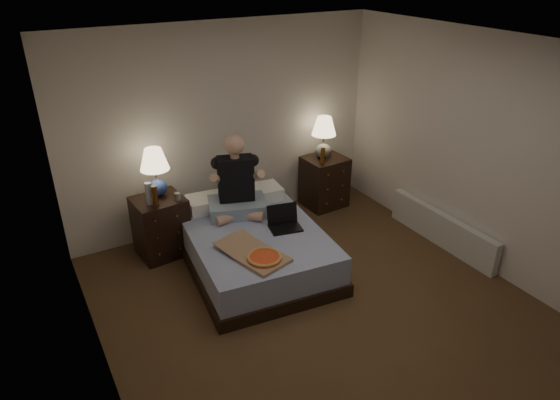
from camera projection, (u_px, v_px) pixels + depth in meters
floor at (326, 313)px, 4.87m from camera, size 4.00×4.50×0.00m
ceiling at (339, 51)px, 3.75m from camera, size 4.00×4.50×0.00m
wall_back at (225, 127)px, 6.06m from camera, size 4.00×0.00×2.50m
wall_left at (93, 264)px, 3.42m from camera, size 0.00×4.50×2.50m
wall_right at (489, 157)px, 5.20m from camera, size 0.00×4.50×2.50m
bed at (255, 248)px, 5.52m from camera, size 1.55×1.96×0.46m
nightstand_left at (161, 226)px, 5.70m from camera, size 0.58×0.54×0.70m
nightstand_right at (324, 182)px, 6.81m from camera, size 0.56×0.51×0.69m
lamp_left at (155, 173)px, 5.49m from camera, size 0.33×0.33×0.56m
lamp_right at (324, 137)px, 6.55m from camera, size 0.36×0.36×0.56m
water_bottle at (149, 194)px, 5.37m from camera, size 0.07×0.07×0.25m
soda_can at (177, 197)px, 5.47m from camera, size 0.07×0.07×0.10m
beer_bottle_left at (155, 196)px, 5.35m from camera, size 0.06×0.06×0.23m
beer_bottle_right at (323, 155)px, 6.43m from camera, size 0.06×0.06×0.23m
person at (236, 176)px, 5.56m from camera, size 0.79×0.70×0.93m
laptop at (286, 219)px, 5.39m from camera, size 0.39×0.34×0.24m
pizza_box at (264, 258)px, 4.85m from camera, size 0.59×0.84×0.08m
radiator at (441, 229)px, 5.94m from camera, size 0.10×1.60×0.40m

